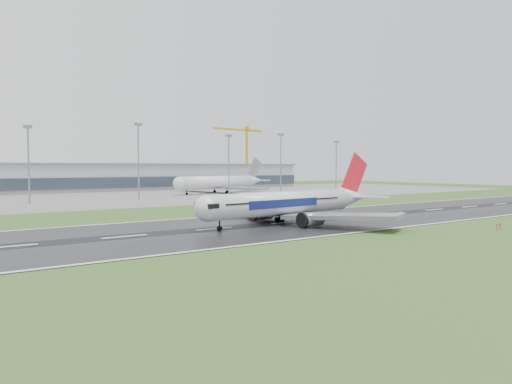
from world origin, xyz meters
TOP-DOWN VIEW (x-y plane):
  - ground at (0.00, 0.00)m, footprint 520.00×520.00m
  - runway at (0.00, 0.00)m, footprint 400.00×45.00m
  - apron at (0.00, 125.00)m, footprint 400.00×130.00m
  - terminal at (0.00, 185.00)m, footprint 240.00×36.00m
  - main_airliner at (-18.57, -1.29)m, footprint 61.30×58.90m
  - parked_airliner at (32.74, 121.03)m, footprint 73.45×70.20m
  - tower_crane at (102.50, 200.00)m, footprint 44.15×7.64m
  - floodmast_1 at (-60.79, 100.00)m, footprint 0.64×0.64m
  - floodmast_2 at (-18.97, 100.00)m, footprint 0.64×0.64m
  - floodmast_3 at (25.28, 100.00)m, footprint 0.64×0.64m
  - floodmast_4 at (56.31, 100.00)m, footprint 0.64×0.64m
  - floodmast_5 at (95.56, 100.00)m, footprint 0.64×0.64m

SIDE VIEW (x-z plane):
  - ground at x=0.00m, z-range 0.00..0.00m
  - apron at x=0.00m, z-range 0.00..0.08m
  - runway at x=0.00m, z-range 0.00..0.10m
  - terminal at x=0.00m, z-range 0.00..15.00m
  - main_airliner at x=-18.57m, z-range 0.10..16.71m
  - parked_airliner at x=32.74m, z-range 0.08..18.33m
  - floodmast_5 at x=95.56m, z-range 0.00..27.04m
  - floodmast_3 at x=25.28m, z-range 0.00..27.65m
  - floodmast_1 at x=-60.79m, z-range 0.00..27.71m
  - floodmast_4 at x=56.31m, z-range 0.00..29.49m
  - floodmast_2 at x=-18.97m, z-range 0.00..30.69m
  - tower_crane at x=102.50m, z-range 0.00..43.66m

